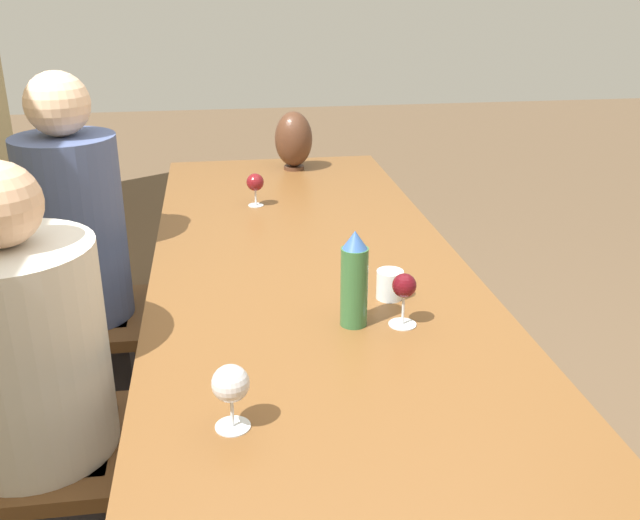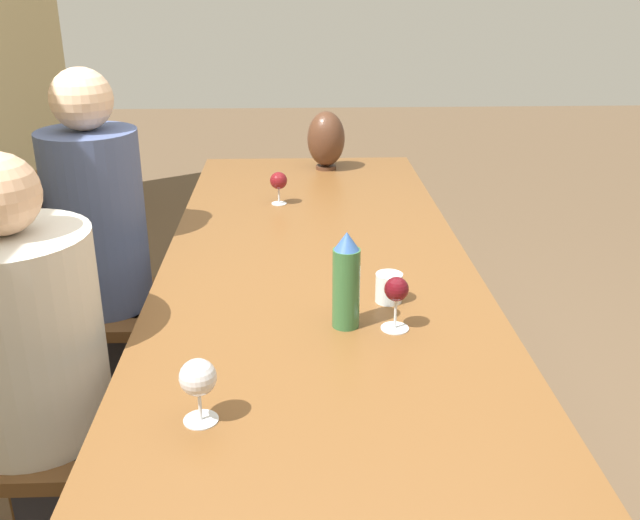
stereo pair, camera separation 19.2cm
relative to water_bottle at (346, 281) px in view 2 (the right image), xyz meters
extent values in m
plane|color=brown|center=(0.17, 0.06, -0.86)|extent=(14.00, 14.00, 0.00)
cube|color=brown|center=(0.17, 0.06, -0.14)|extent=(3.09, 0.94, 0.04)
cylinder|color=brown|center=(1.61, -0.32, -0.51)|extent=(0.07, 0.07, 0.70)
cylinder|color=brown|center=(1.61, 0.43, -0.51)|extent=(0.07, 0.07, 0.70)
cylinder|color=#336638|center=(0.00, 0.00, -0.02)|extent=(0.07, 0.07, 0.20)
cone|color=#33599E|center=(0.00, 0.00, 0.11)|extent=(0.06, 0.06, 0.04)
cylinder|color=silver|center=(0.14, -0.13, -0.08)|extent=(0.07, 0.07, 0.08)
cylinder|color=#4C2D1E|center=(1.52, -0.02, -0.11)|extent=(0.09, 0.09, 0.01)
ellipsoid|color=#4C2D1E|center=(1.52, -0.02, 0.01)|extent=(0.17, 0.17, 0.24)
cylinder|color=silver|center=(1.01, 0.18, -0.12)|extent=(0.06, 0.06, 0.00)
cylinder|color=silver|center=(1.01, 0.18, -0.09)|extent=(0.01, 0.01, 0.06)
sphere|color=maroon|center=(1.01, 0.18, -0.03)|extent=(0.07, 0.07, 0.07)
cylinder|color=silver|center=(-0.02, -0.12, -0.12)|extent=(0.07, 0.07, 0.00)
cylinder|color=silver|center=(-0.02, -0.12, -0.08)|extent=(0.01, 0.01, 0.08)
sphere|color=#510C14|center=(-0.02, -0.12, -0.01)|extent=(0.06, 0.06, 0.06)
cylinder|color=silver|center=(-0.39, 0.31, -0.12)|extent=(0.07, 0.07, 0.00)
cylinder|color=silver|center=(-0.39, 0.31, -0.09)|extent=(0.01, 0.01, 0.06)
sphere|color=silver|center=(-0.39, 0.31, -0.02)|extent=(0.07, 0.07, 0.07)
cube|color=brown|center=(-0.03, 0.79, -0.40)|extent=(0.44, 0.44, 0.04)
cylinder|color=brown|center=(0.16, 0.60, -0.64)|extent=(0.04, 0.04, 0.44)
cylinder|color=brown|center=(0.16, 0.98, -0.64)|extent=(0.04, 0.04, 0.44)
cube|color=brown|center=(0.70, 0.79, -0.40)|extent=(0.44, 0.44, 0.04)
cube|color=brown|center=(0.70, 0.99, -0.15)|extent=(0.40, 0.03, 0.45)
cylinder|color=brown|center=(0.51, 0.60, -0.64)|extent=(0.04, 0.04, 0.44)
cylinder|color=brown|center=(0.89, 0.60, -0.64)|extent=(0.04, 0.04, 0.44)
cylinder|color=brown|center=(0.51, 0.98, -0.64)|extent=(0.04, 0.04, 0.44)
cylinder|color=brown|center=(0.89, 0.98, -0.64)|extent=(0.04, 0.04, 0.44)
cube|color=#2D2D38|center=(-0.03, 0.72, -0.62)|extent=(0.29, 0.21, 0.48)
cylinder|color=beige|center=(-0.03, 0.79, -0.12)|extent=(0.38, 0.38, 0.52)
cube|color=#2D2D38|center=(0.70, 0.73, -0.62)|extent=(0.24, 0.18, 0.48)
cylinder|color=#475684|center=(0.70, 0.79, -0.07)|extent=(0.32, 0.32, 0.61)
sphere|color=beige|center=(0.70, 0.79, 0.33)|extent=(0.20, 0.20, 0.20)
camera|label=1|loc=(-1.57, 0.32, 0.70)|focal=40.00mm
camera|label=2|loc=(-1.58, 0.13, 0.70)|focal=40.00mm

